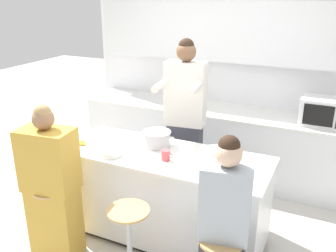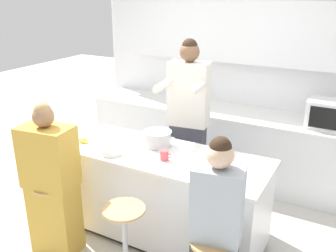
% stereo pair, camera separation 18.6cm
% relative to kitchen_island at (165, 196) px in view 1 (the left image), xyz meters
% --- Properties ---
extents(ground_plane, '(16.00, 16.00, 0.00)m').
position_rel_kitchen_island_xyz_m(ground_plane, '(0.00, 0.00, -0.45)').
color(ground_plane, beige).
extents(wall_back, '(3.84, 0.22, 2.70)m').
position_rel_kitchen_island_xyz_m(wall_back, '(0.00, 1.86, 1.09)').
color(wall_back, white).
rests_on(wall_back, ground_plane).
extents(back_counter, '(3.57, 0.69, 0.89)m').
position_rel_kitchen_island_xyz_m(back_counter, '(0.00, 1.53, -0.01)').
color(back_counter, silver).
rests_on(back_counter, ground_plane).
extents(kitchen_island, '(1.95, 0.76, 0.90)m').
position_rel_kitchen_island_xyz_m(kitchen_island, '(0.00, 0.00, 0.00)').
color(kitchen_island, black).
rests_on(kitchen_island, ground_plane).
extents(bar_stool_leftmost, '(0.38, 0.38, 0.69)m').
position_rel_kitchen_island_xyz_m(bar_stool_leftmost, '(-0.78, -0.65, -0.10)').
color(bar_stool_leftmost, tan).
rests_on(bar_stool_leftmost, ground_plane).
extents(bar_stool_center, '(0.38, 0.38, 0.69)m').
position_rel_kitchen_island_xyz_m(bar_stool_center, '(0.00, -0.66, -0.10)').
color(bar_stool_center, tan).
rests_on(bar_stool_center, ground_plane).
extents(person_cooking, '(0.49, 0.64, 1.86)m').
position_rel_kitchen_island_xyz_m(person_cooking, '(-0.08, 0.67, 0.48)').
color(person_cooking, '#383842').
rests_on(person_cooking, ground_plane).
extents(person_wrapped_blanket, '(0.49, 0.34, 1.45)m').
position_rel_kitchen_island_xyz_m(person_wrapped_blanket, '(-0.78, -0.66, 0.23)').
color(person_wrapped_blanket, gold).
rests_on(person_wrapped_blanket, ground_plane).
extents(person_seated_near, '(0.37, 0.31, 1.45)m').
position_rel_kitchen_island_xyz_m(person_seated_near, '(0.78, -0.66, 0.22)').
color(person_seated_near, '#333338').
rests_on(person_seated_near, ground_plane).
extents(cooking_pot, '(0.36, 0.27, 0.15)m').
position_rel_kitchen_island_xyz_m(cooking_pot, '(-0.15, 0.14, 0.52)').
color(cooking_pot, '#B7BABC').
rests_on(cooking_pot, kitchen_island).
extents(fruit_bowl, '(0.20, 0.20, 0.06)m').
position_rel_kitchen_island_xyz_m(fruit_bowl, '(-0.43, -0.23, 0.47)').
color(fruit_bowl, white).
rests_on(fruit_bowl, kitchen_island).
extents(mixing_bowl_steel, '(0.21, 0.21, 0.06)m').
position_rel_kitchen_island_xyz_m(mixing_bowl_steel, '(0.44, 0.17, 0.47)').
color(mixing_bowl_steel, '#B7BABC').
rests_on(mixing_bowl_steel, kitchen_island).
extents(coffee_cup_near, '(0.10, 0.07, 0.09)m').
position_rel_kitchen_island_xyz_m(coffee_cup_near, '(0.51, -0.09, 0.49)').
color(coffee_cup_near, white).
rests_on(coffee_cup_near, kitchen_island).
extents(coffee_cup_far, '(0.11, 0.08, 0.09)m').
position_rel_kitchen_island_xyz_m(coffee_cup_far, '(0.06, -0.11, 0.49)').
color(coffee_cup_far, '#DB4C51').
rests_on(coffee_cup_far, kitchen_island).
extents(banana_bunch, '(0.14, 0.10, 0.05)m').
position_rel_kitchen_island_xyz_m(banana_bunch, '(-0.83, -0.14, 0.46)').
color(banana_bunch, yellow).
rests_on(banana_bunch, kitchen_island).
extents(microwave, '(0.50, 0.34, 0.30)m').
position_rel_kitchen_island_xyz_m(microwave, '(1.25, 1.48, 0.59)').
color(microwave, white).
rests_on(microwave, back_counter).
extents(potted_plant, '(0.16, 0.16, 0.24)m').
position_rel_kitchen_island_xyz_m(potted_plant, '(-0.49, 1.53, 0.56)').
color(potted_plant, beige).
rests_on(potted_plant, back_counter).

